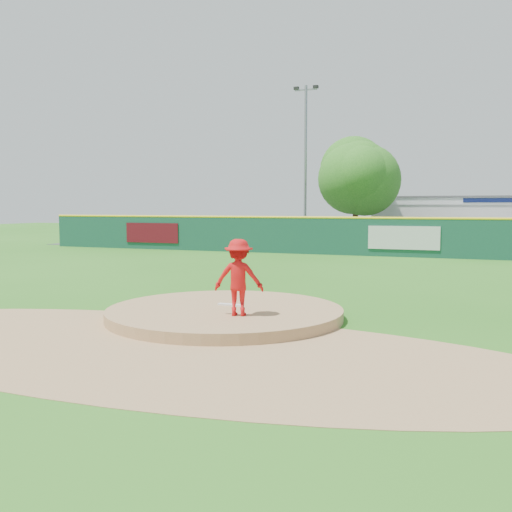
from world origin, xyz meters
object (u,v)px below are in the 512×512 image
at_px(pool_building_grp, 486,220).
at_px(pitcher, 239,277).
at_px(van, 458,236).
at_px(light_pole_left, 305,157).
at_px(playground_slide, 168,234).
at_px(deciduous_tree, 356,176).

bearing_deg(pool_building_grp, pitcher, -99.25).
xyz_separation_m(van, light_pole_left, (-10.29, 1.12, 5.27)).
height_order(playground_slide, light_pole_left, light_pole_left).
bearing_deg(pitcher, deciduous_tree, -96.69).
relative_size(van, deciduous_tree, 0.74).
bearing_deg(playground_slide, van, 13.24).
relative_size(playground_slide, deciduous_tree, 0.38).
distance_m(playground_slide, light_pole_left, 11.03).
distance_m(deciduous_tree, light_pole_left, 4.72).
xyz_separation_m(van, playground_slide, (-18.31, -4.31, -0.00)).
bearing_deg(light_pole_left, pool_building_grp, 22.60).
bearing_deg(pitcher, pool_building_grp, -111.86).
height_order(pitcher, pool_building_grp, pool_building_grp).
relative_size(deciduous_tree, light_pole_left, 0.67).
relative_size(pitcher, van, 0.30).
bearing_deg(deciduous_tree, pool_building_grp, 41.16).
bearing_deg(light_pole_left, playground_slide, -145.89).
relative_size(van, light_pole_left, 0.50).
bearing_deg(deciduous_tree, van, 7.92).
height_order(playground_slide, deciduous_tree, deciduous_tree).
bearing_deg(playground_slide, deciduous_tree, 15.94).
distance_m(van, pool_building_grp, 6.41).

